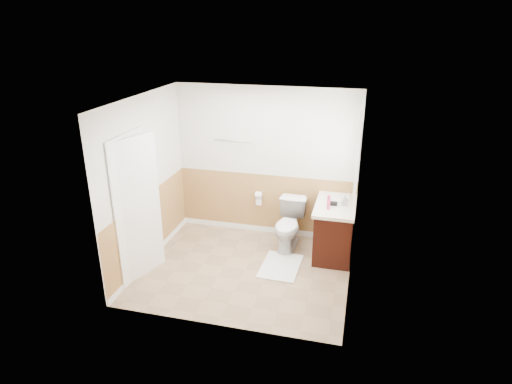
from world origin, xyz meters
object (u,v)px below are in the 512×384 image
(toilet, at_px, (289,225))
(bath_mat, at_px, (281,266))
(vanity_cabinet, at_px, (335,229))
(soap_dispenser, at_px, (345,200))
(lotion_bottle, at_px, (329,202))

(toilet, xyz_separation_m, bath_mat, (0.00, -0.63, -0.38))
(vanity_cabinet, bearing_deg, soap_dispenser, -34.99)
(toilet, distance_m, lotion_bottle, 0.88)
(lotion_bottle, height_order, soap_dispenser, lotion_bottle)
(vanity_cabinet, height_order, soap_dispenser, soap_dispenser)
(bath_mat, xyz_separation_m, soap_dispenser, (0.84, 0.58, 0.93))
(vanity_cabinet, height_order, lotion_bottle, lotion_bottle)
(toilet, height_order, lotion_bottle, lotion_bottle)
(toilet, distance_m, bath_mat, 0.73)
(soap_dispenser, bearing_deg, vanity_cabinet, 145.01)
(vanity_cabinet, distance_m, lotion_bottle, 0.64)
(bath_mat, bearing_deg, soap_dispenser, 34.35)
(toilet, distance_m, soap_dispenser, 1.01)
(bath_mat, bearing_deg, lotion_bottle, 31.23)
(bath_mat, relative_size, vanity_cabinet, 0.73)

